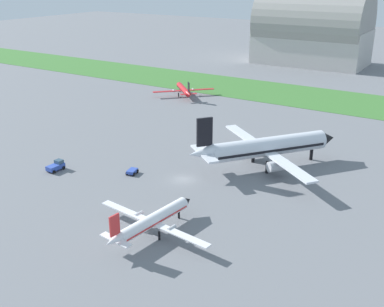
% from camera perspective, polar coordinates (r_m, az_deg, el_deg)
% --- Properties ---
extents(ground_plane, '(600.00, 600.00, 0.00)m').
position_cam_1_polar(ground_plane, '(89.39, -1.03, -3.21)').
color(ground_plane, slate).
extents(grass_taxiway_strip, '(360.00, 28.00, 0.08)m').
position_cam_1_polar(grass_taxiway_strip, '(153.66, 14.31, 6.71)').
color(grass_taxiway_strip, '#3D7533').
rests_on(grass_taxiway_strip, ground_plane).
extents(airplane_taxiing_turboprop, '(14.88, 15.16, 5.99)m').
position_cam_1_polar(airplane_taxiing_turboprop, '(149.99, -1.03, 7.87)').
color(airplane_taxiing_turboprop, red).
rests_on(airplane_taxiing_turboprop, ground_plane).
extents(airplane_midfield_jet, '(27.97, 28.41, 11.86)m').
position_cam_1_polar(airplane_midfield_jet, '(94.73, 9.01, 0.77)').
color(airplane_midfield_jet, silver).
rests_on(airplane_midfield_jet, ground_plane).
extents(airplane_foreground_turboprop, '(21.33, 18.31, 6.40)m').
position_cam_1_polar(airplane_foreground_turboprop, '(70.84, -4.91, -8.17)').
color(airplane_foreground_turboprop, white).
rests_on(airplane_foreground_turboprop, ground_plane).
extents(pushback_tug_near_gate, '(2.11, 3.63, 1.95)m').
position_cam_1_polar(pushback_tug_near_gate, '(97.08, -16.33, -1.48)').
color(pushback_tug_near_gate, '#334FB2').
rests_on(pushback_tug_near_gate, ground_plane).
extents(baggage_cart_midfield, '(2.24, 2.71, 0.90)m').
position_cam_1_polar(baggage_cart_midfield, '(92.38, -7.36, -2.16)').
color(baggage_cart_midfield, '#334FB2').
rests_on(baggage_cart_midfield, ground_plane).
extents(hangar_distant, '(45.87, 28.73, 31.70)m').
position_cam_1_polar(hangar_distant, '(210.34, 14.56, 14.41)').
color(hangar_distant, '#BCB7B2').
rests_on(hangar_distant, ground_plane).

